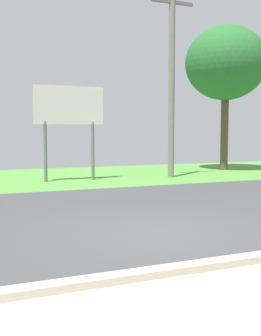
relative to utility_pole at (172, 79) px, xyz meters
name	(u,v)px	position (x,y,z in m)	size (l,w,h in m)	color
ground_plane	(103,208)	(-4.66, -5.14, -3.95)	(40.00, 22.00, 0.20)	#424244
utility_pole	(172,79)	(0.00, 0.00, 0.00)	(1.80, 0.24, 7.45)	gray
roadside_billboard	(69,112)	(-4.05, 0.39, -1.35)	(2.60, 0.12, 3.50)	slate
tree_center_back	(226,64)	(3.92, 1.92, 1.12)	(3.82, 3.82, 6.79)	brown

